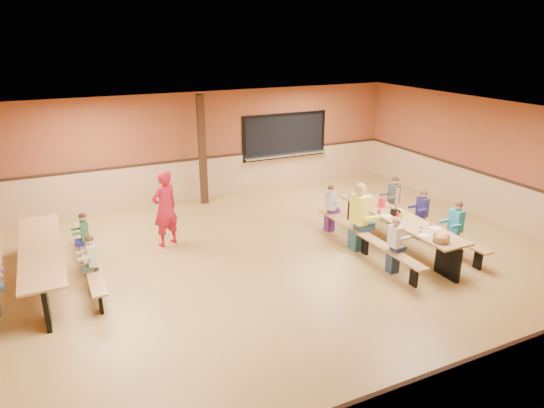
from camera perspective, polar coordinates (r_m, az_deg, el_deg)
name	(u,v)px	position (r m, az deg, el deg)	size (l,w,h in m)	color
ground	(280,265)	(10.06, 1.00, -7.19)	(12.00, 12.00, 0.00)	olive
room_envelope	(281,234)	(9.77, 1.02, -3.57)	(12.04, 10.04, 3.02)	brown
kitchen_pass_through	(285,138)	(14.90, 1.52, 7.78)	(2.78, 0.28, 1.38)	black
structural_post	(202,150)	(13.36, -8.21, 6.26)	(0.18, 0.18, 3.00)	black
cafeteria_table_main	(397,225)	(11.00, 14.49, -2.42)	(1.91, 3.70, 0.74)	#AB7644
cafeteria_table_second	(42,258)	(10.14, -25.43, -5.71)	(1.91, 3.70, 0.74)	#AB7644
seated_child_white_left	(394,246)	(9.84, 14.17, -4.76)	(0.34, 0.28, 1.15)	silver
seated_adult_yellow	(359,217)	(10.66, 10.16, -1.55)	(0.51, 0.41, 1.49)	#FFF93D
seated_child_grey_left	(330,209)	(11.61, 6.83, -0.53)	(0.33, 0.27, 1.13)	#B5B5B5
seated_child_teal_right	(455,229)	(10.93, 20.74, -2.77)	(0.38, 0.31, 1.22)	teal
seated_child_navy_right	(422,215)	(11.61, 17.19, -1.24)	(0.34, 0.28, 1.16)	navy
seated_child_char_right	(393,201)	(12.31, 14.09, 0.35)	(0.37, 0.30, 1.20)	#42454C
seated_child_green_sec	(86,239)	(10.58, -21.08, -3.88)	(0.32, 0.26, 1.11)	#316F3D
seated_child_tan_sec	(93,265)	(9.42, -20.34, -6.71)	(0.32, 0.26, 1.11)	#B8B192
standing_woman	(165,208)	(10.92, -12.48, -0.51)	(0.63, 0.41, 1.73)	#B41427
punch_pitcher	(382,202)	(11.37, 12.79, 0.19)	(0.16, 0.16, 0.22)	red
chip_bowl	(441,238)	(9.82, 19.30, -3.82)	(0.32, 0.32, 0.15)	orange
napkin_dispenser	(394,212)	(10.93, 14.17, -0.97)	(0.10, 0.14, 0.13)	black
condiment_mustard	(402,215)	(10.78, 15.03, -1.23)	(0.06, 0.06, 0.17)	yellow
condiment_ketchup	(398,216)	(10.70, 14.56, -1.34)	(0.06, 0.06, 0.17)	#B2140F
table_paddle	(396,207)	(11.08, 14.40, -0.32)	(0.16, 0.16, 0.56)	black
place_settings	(398,214)	(10.91, 14.61, -1.11)	(0.65, 3.30, 0.11)	beige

